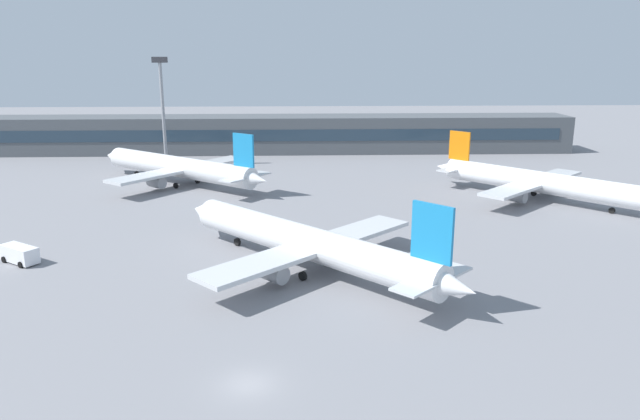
% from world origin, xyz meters
% --- Properties ---
extents(ground_plane, '(400.00, 400.00, 0.00)m').
position_xyz_m(ground_plane, '(0.00, 40.00, 0.00)').
color(ground_plane, gray).
extents(terminal_building, '(144.17, 12.13, 9.00)m').
position_xyz_m(terminal_building, '(0.00, 109.06, 4.50)').
color(terminal_building, '#4C5156').
rests_on(terminal_building, ground_plane).
extents(airplane_near, '(33.18, 33.91, 10.85)m').
position_xyz_m(airplane_near, '(4.63, 24.61, 3.31)').
color(airplane_near, white).
rests_on(airplane_near, ground_plane).
extents(airplane_mid, '(30.94, 32.73, 10.30)m').
position_xyz_m(airplane_mid, '(44.97, 56.10, 3.14)').
color(airplane_mid, white).
rests_on(airplane_mid, ground_plane).
extents(airplane_far, '(36.99, 31.09, 11.04)m').
position_xyz_m(airplane_far, '(-18.94, 71.44, 3.37)').
color(airplane_far, silver).
rests_on(airplane_far, ground_plane).
extents(service_van_white, '(5.42, 4.58, 2.08)m').
position_xyz_m(service_van_white, '(-29.46, 28.06, 1.11)').
color(service_van_white, white).
rests_on(service_van_white, ground_plane).
extents(floodlight_tower_west, '(3.20, 0.80, 23.53)m').
position_xyz_m(floodlight_tower_west, '(-24.89, 89.02, 13.74)').
color(floodlight_tower_west, gray).
rests_on(floodlight_tower_west, ground_plane).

